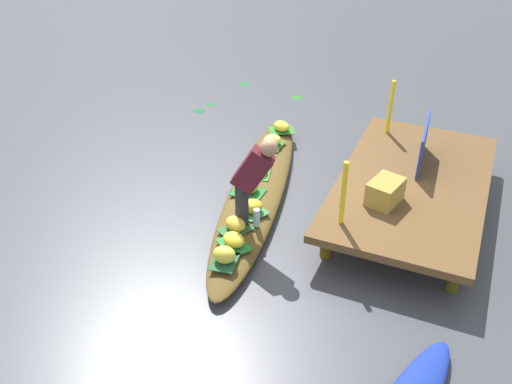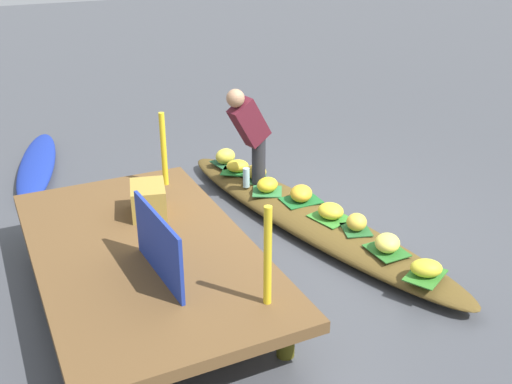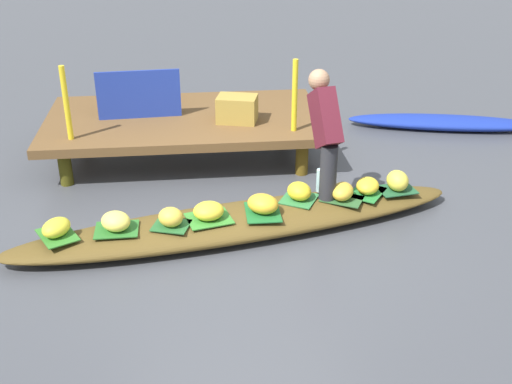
{
  "view_description": "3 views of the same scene",
  "coord_description": "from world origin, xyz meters",
  "px_view_note": "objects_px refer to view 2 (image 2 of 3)",
  "views": [
    {
      "loc": [
        5.86,
        2.51,
        4.34
      ],
      "look_at": [
        0.49,
        0.2,
        0.45
      ],
      "focal_mm": 39.99,
      "sensor_mm": 36.0,
      "label": 1
    },
    {
      "loc": [
        -5.01,
        3.04,
        3.09
      ],
      "look_at": [
        0.43,
        0.41,
        0.31
      ],
      "focal_mm": 42.47,
      "sensor_mm": 36.0,
      "label": 2
    },
    {
      "loc": [
        -0.4,
        -5.12,
        2.95
      ],
      "look_at": [
        0.18,
        0.23,
        0.29
      ],
      "focal_mm": 44.36,
      "sensor_mm": 36.0,
      "label": 3
    }
  ],
  "objects_px": {
    "moored_boat": "(37,165)",
    "produce_crate": "(148,200)",
    "banana_bunch_1": "(238,166)",
    "banana_bunch_8": "(426,268)",
    "banana_bunch_3": "(301,193)",
    "banana_bunch_2": "(255,172)",
    "vendor_person": "(250,130)",
    "banana_bunch_6": "(357,222)",
    "banana_bunch_7": "(331,211)",
    "banana_bunch_4": "(387,243)",
    "banana_bunch_0": "(267,185)",
    "market_banner": "(158,245)",
    "water_bottle": "(246,178)",
    "vendor_boat": "(307,218)",
    "banana_bunch_5": "(225,156)"
  },
  "relations": [
    {
      "from": "banana_bunch_8",
      "to": "moored_boat",
      "type": "bearing_deg",
      "value": 30.92
    },
    {
      "from": "banana_bunch_0",
      "to": "market_banner",
      "type": "height_order",
      "value": "market_banner"
    },
    {
      "from": "banana_bunch_0",
      "to": "banana_bunch_6",
      "type": "bearing_deg",
      "value": -162.13
    },
    {
      "from": "vendor_boat",
      "to": "banana_bunch_8",
      "type": "relative_size",
      "value": 15.41
    },
    {
      "from": "vendor_person",
      "to": "banana_bunch_3",
      "type": "bearing_deg",
      "value": -151.87
    },
    {
      "from": "banana_bunch_3",
      "to": "banana_bunch_7",
      "type": "xyz_separation_m",
      "value": [
        -0.5,
        -0.07,
        -0.01
      ]
    },
    {
      "from": "vendor_boat",
      "to": "banana_bunch_1",
      "type": "height_order",
      "value": "banana_bunch_1"
    },
    {
      "from": "moored_boat",
      "to": "banana_bunch_4",
      "type": "relative_size",
      "value": 9.28
    },
    {
      "from": "moored_boat",
      "to": "banana_bunch_6",
      "type": "relative_size",
      "value": 11.09
    },
    {
      "from": "banana_bunch_1",
      "to": "banana_bunch_4",
      "type": "distance_m",
      "value": 2.41
    },
    {
      "from": "banana_bunch_6",
      "to": "banana_bunch_8",
      "type": "relative_size",
      "value": 0.81
    },
    {
      "from": "banana_bunch_1",
      "to": "banana_bunch_8",
      "type": "bearing_deg",
      "value": -169.73
    },
    {
      "from": "banana_bunch_0",
      "to": "banana_bunch_8",
      "type": "distance_m",
      "value": 2.23
    },
    {
      "from": "banana_bunch_3",
      "to": "produce_crate",
      "type": "bearing_deg",
      "value": 93.02
    },
    {
      "from": "banana_bunch_0",
      "to": "banana_bunch_7",
      "type": "height_order",
      "value": "banana_bunch_0"
    },
    {
      "from": "banana_bunch_6",
      "to": "vendor_person",
      "type": "bearing_deg",
      "value": 18.74
    },
    {
      "from": "banana_bunch_2",
      "to": "market_banner",
      "type": "distance_m",
      "value": 2.71
    },
    {
      "from": "water_bottle",
      "to": "banana_bunch_7",
      "type": "bearing_deg",
      "value": -157.73
    },
    {
      "from": "vendor_boat",
      "to": "water_bottle",
      "type": "height_order",
      "value": "water_bottle"
    },
    {
      "from": "banana_bunch_2",
      "to": "vendor_person",
      "type": "relative_size",
      "value": 0.23
    },
    {
      "from": "banana_bunch_3",
      "to": "banana_bunch_2",
      "type": "bearing_deg",
      "value": 13.38
    },
    {
      "from": "moored_boat",
      "to": "banana_bunch_6",
      "type": "height_order",
      "value": "banana_bunch_6"
    },
    {
      "from": "vendor_boat",
      "to": "banana_bunch_8",
      "type": "distance_m",
      "value": 1.63
    },
    {
      "from": "banana_bunch_1",
      "to": "banana_bunch_5",
      "type": "xyz_separation_m",
      "value": [
        0.31,
        0.03,
        0.02
      ]
    },
    {
      "from": "banana_bunch_6",
      "to": "produce_crate",
      "type": "relative_size",
      "value": 0.51
    },
    {
      "from": "vendor_boat",
      "to": "banana_bunch_8",
      "type": "bearing_deg",
      "value": 177.88
    },
    {
      "from": "water_bottle",
      "to": "market_banner",
      "type": "distance_m",
      "value": 2.45
    },
    {
      "from": "moored_boat",
      "to": "banana_bunch_2",
      "type": "height_order",
      "value": "banana_bunch_2"
    },
    {
      "from": "banana_bunch_7",
      "to": "vendor_person",
      "type": "bearing_deg",
      "value": 19.71
    },
    {
      "from": "banana_bunch_0",
      "to": "banana_bunch_6",
      "type": "height_order",
      "value": "banana_bunch_6"
    },
    {
      "from": "banana_bunch_6",
      "to": "banana_bunch_0",
      "type": "bearing_deg",
      "value": 17.87
    },
    {
      "from": "banana_bunch_8",
      "to": "produce_crate",
      "type": "xyz_separation_m",
      "value": [
        1.71,
        1.96,
        0.33
      ]
    },
    {
      "from": "vendor_boat",
      "to": "banana_bunch_1",
      "type": "relative_size",
      "value": 15.79
    },
    {
      "from": "banana_bunch_8",
      "to": "produce_crate",
      "type": "height_order",
      "value": "produce_crate"
    },
    {
      "from": "vendor_person",
      "to": "water_bottle",
      "type": "xyz_separation_m",
      "value": [
        -0.01,
        0.05,
        -0.56
      ]
    },
    {
      "from": "banana_bunch_0",
      "to": "produce_crate",
      "type": "height_order",
      "value": "produce_crate"
    },
    {
      "from": "banana_bunch_4",
      "to": "banana_bunch_7",
      "type": "distance_m",
      "value": 0.82
    },
    {
      "from": "banana_bunch_6",
      "to": "banana_bunch_4",
      "type": "bearing_deg",
      "value": -177.39
    },
    {
      "from": "banana_bunch_1",
      "to": "banana_bunch_3",
      "type": "distance_m",
      "value": 1.1
    },
    {
      "from": "vendor_person",
      "to": "produce_crate",
      "type": "relative_size",
      "value": 2.69
    },
    {
      "from": "water_bottle",
      "to": "moored_boat",
      "type": "bearing_deg",
      "value": 45.04
    },
    {
      "from": "moored_boat",
      "to": "produce_crate",
      "type": "bearing_deg",
      "value": -152.86
    },
    {
      "from": "banana_bunch_5",
      "to": "banana_bunch_1",
      "type": "bearing_deg",
      "value": -174.26
    },
    {
      "from": "banana_bunch_2",
      "to": "water_bottle",
      "type": "relative_size",
      "value": 1.18
    },
    {
      "from": "banana_bunch_0",
      "to": "banana_bunch_5",
      "type": "bearing_deg",
      "value": 5.53
    },
    {
      "from": "moored_boat",
      "to": "banana_bunch_8",
      "type": "height_order",
      "value": "banana_bunch_8"
    },
    {
      "from": "vendor_boat",
      "to": "banana_bunch_1",
      "type": "bearing_deg",
      "value": 0.01
    },
    {
      "from": "banana_bunch_3",
      "to": "banana_bunch_7",
      "type": "relative_size",
      "value": 1.06
    },
    {
      "from": "banana_bunch_3",
      "to": "banana_bunch_1",
      "type": "bearing_deg",
      "value": 15.46
    },
    {
      "from": "banana_bunch_8",
      "to": "vendor_person",
      "type": "relative_size",
      "value": 0.24
    }
  ]
}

